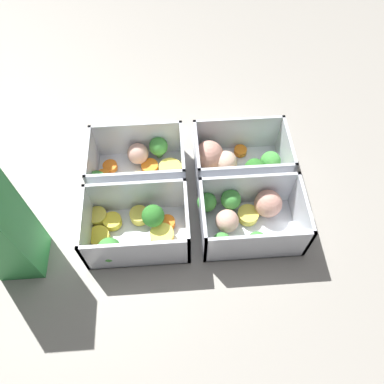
{
  "coord_description": "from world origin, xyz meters",
  "views": [
    {
      "loc": [
        0.02,
        0.33,
        0.54
      ],
      "look_at": [
        0.0,
        0.0,
        0.03
      ],
      "focal_mm": 35.0,
      "sensor_mm": 36.0,
      "label": 1
    }
  ],
  "objects_px": {
    "container_near_left": "(239,163)",
    "juice_carton": "(0,231)",
    "container_near_right": "(138,164)",
    "container_far_left": "(246,217)",
    "container_far_right": "(135,229)"
  },
  "relations": [
    {
      "from": "container_near_left",
      "to": "container_far_left",
      "type": "relative_size",
      "value": 1.0
    },
    {
      "from": "container_near_right",
      "to": "container_far_left",
      "type": "xyz_separation_m",
      "value": [
        -0.17,
        0.11,
        0.0
      ]
    },
    {
      "from": "container_near_left",
      "to": "container_far_right",
      "type": "distance_m",
      "value": 0.21
    },
    {
      "from": "container_near_left",
      "to": "juice_carton",
      "type": "height_order",
      "value": "juice_carton"
    },
    {
      "from": "container_near_left",
      "to": "container_near_right",
      "type": "height_order",
      "value": "same"
    },
    {
      "from": "juice_carton",
      "to": "container_far_right",
      "type": "bearing_deg",
      "value": -170.84
    },
    {
      "from": "juice_carton",
      "to": "container_near_right",
      "type": "bearing_deg",
      "value": -138.9
    },
    {
      "from": "container_near_left",
      "to": "container_far_left",
      "type": "distance_m",
      "value": 0.11
    },
    {
      "from": "container_near_left",
      "to": "juice_carton",
      "type": "distance_m",
      "value": 0.38
    },
    {
      "from": "container_far_left",
      "to": "juice_carton",
      "type": "xyz_separation_m",
      "value": [
        0.34,
        0.03,
        0.07
      ]
    },
    {
      "from": "container_near_right",
      "to": "container_far_right",
      "type": "bearing_deg",
      "value": 88.37
    },
    {
      "from": "container_far_right",
      "to": "juice_carton",
      "type": "bearing_deg",
      "value": 9.16
    },
    {
      "from": "container_far_right",
      "to": "juice_carton",
      "type": "xyz_separation_m",
      "value": [
        0.17,
        0.03,
        0.07
      ]
    },
    {
      "from": "container_far_left",
      "to": "container_far_right",
      "type": "relative_size",
      "value": 0.96
    },
    {
      "from": "juice_carton",
      "to": "container_near_left",
      "type": "bearing_deg",
      "value": -157.8
    }
  ]
}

